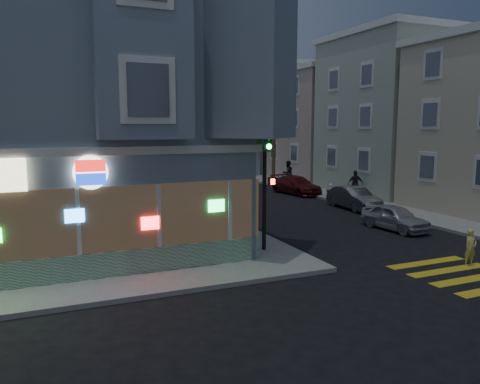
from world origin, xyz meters
TOP-DOWN VIEW (x-y plane):
  - ground at (0.00, 0.00)m, footprint 120.00×120.00m
  - sidewalk_ne at (23.00, 23.00)m, footprint 24.00×42.00m
  - corner_building at (-6.00, 10.98)m, footprint 14.60×14.60m
  - row_house_b at (19.50, 16.00)m, footprint 12.00×8.60m
  - row_house_c at (19.50, 25.00)m, footprint 12.00×8.60m
  - row_house_d at (19.50, 34.00)m, footprint 12.00×8.60m
  - utility_pole at (12.00, 24.00)m, footprint 2.20×0.30m
  - street_tree_near at (12.20, 30.00)m, footprint 3.00×3.00m
  - street_tree_far at (12.20, 38.00)m, footprint 3.00×3.00m
  - running_child at (7.53, 0.76)m, footprint 0.48×0.33m
  - pedestrian_a at (11.84, 21.28)m, footprint 1.07×0.90m
  - pedestrian_b at (13.00, 14.37)m, footprint 1.10×0.70m
  - parked_car_a at (9.11, 6.23)m, footprint 1.63×3.52m
  - parked_car_b at (10.70, 11.43)m, footprint 1.60×3.99m
  - parked_car_c at (10.70, 17.97)m, footprint 2.30×4.52m
  - parked_car_d at (8.60, 29.17)m, footprint 2.18×4.37m
  - traffic_signal at (1.83, 4.88)m, footprint 0.58×0.53m
  - fire_hydrant at (12.12, 15.87)m, footprint 0.44×0.25m

SIDE VIEW (x-z plane):
  - ground at x=0.00m, z-range 0.00..0.00m
  - sidewalk_ne at x=23.00m, z-range 0.00..0.15m
  - fire_hydrant at x=12.12m, z-range 0.17..0.93m
  - parked_car_a at x=9.11m, z-range 0.00..1.17m
  - parked_car_d at x=8.60m, z-range 0.00..1.19m
  - parked_car_c at x=10.70m, z-range 0.00..1.26m
  - parked_car_b at x=10.70m, z-range 0.00..1.29m
  - running_child at x=7.53m, z-range 0.00..1.30m
  - pedestrian_b at x=13.00m, z-range 0.15..1.89m
  - pedestrian_a at x=11.84m, z-range 0.15..2.09m
  - traffic_signal at x=1.83m, z-range 0.98..5.67m
  - street_tree_near at x=12.20m, z-range 1.29..6.59m
  - street_tree_far at x=12.20m, z-range 1.29..6.59m
  - row_house_c at x=19.50m, z-range 0.15..9.15m
  - utility_pole at x=12.00m, z-range 0.30..9.30m
  - row_house_b at x=19.50m, z-range 0.15..10.65m
  - row_house_d at x=19.50m, z-range 0.15..10.65m
  - corner_building at x=-6.00m, z-range 0.12..11.52m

